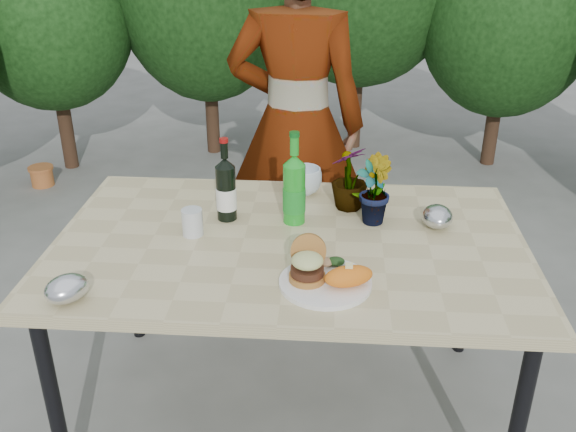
# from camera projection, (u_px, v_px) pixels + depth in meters

# --- Properties ---
(ground) EXTENTS (80.00, 80.00, 0.00)m
(ground) POSITION_uv_depth(u_px,v_px,m) (290.00, 408.00, 2.52)
(ground) COLOR #62625E
(ground) RESTS_ON ground
(patio_table) EXTENTS (1.60, 1.00, 0.75)m
(patio_table) POSITION_uv_depth(u_px,v_px,m) (290.00, 254.00, 2.21)
(patio_table) COLOR #C4B582
(patio_table) RESTS_ON ground
(shrub_hedge) EXTENTS (6.90, 5.13, 2.30)m
(shrub_hedge) POSITION_uv_depth(u_px,v_px,m) (370.00, 23.00, 3.55)
(shrub_hedge) COLOR #382316
(shrub_hedge) RESTS_ON ground
(dinner_plate) EXTENTS (0.28, 0.28, 0.01)m
(dinner_plate) POSITION_uv_depth(u_px,v_px,m) (325.00, 283.00, 1.92)
(dinner_plate) COLOR white
(dinner_plate) RESTS_ON patio_table
(burger_stack) EXTENTS (0.11, 0.16, 0.11)m
(burger_stack) POSITION_uv_depth(u_px,v_px,m) (308.00, 264.00, 1.92)
(burger_stack) COLOR #B7722D
(burger_stack) RESTS_ON dinner_plate
(sweet_potato) EXTENTS (0.17, 0.12, 0.06)m
(sweet_potato) POSITION_uv_depth(u_px,v_px,m) (349.00, 276.00, 1.88)
(sweet_potato) COLOR orange
(sweet_potato) RESTS_ON dinner_plate
(grilled_veg) EXTENTS (0.08, 0.05, 0.03)m
(grilled_veg) POSITION_uv_depth(u_px,v_px,m) (332.00, 262.00, 2.00)
(grilled_veg) COLOR olive
(grilled_veg) RESTS_ON dinner_plate
(wine_bottle) EXTENTS (0.07, 0.07, 0.31)m
(wine_bottle) POSITION_uv_depth(u_px,v_px,m) (226.00, 190.00, 2.28)
(wine_bottle) COLOR black
(wine_bottle) RESTS_ON patio_table
(sparkling_water) EXTENTS (0.08, 0.08, 0.34)m
(sparkling_water) POSITION_uv_depth(u_px,v_px,m) (294.00, 190.00, 2.25)
(sparkling_water) COLOR #1B9822
(sparkling_water) RESTS_ON patio_table
(plastic_cup) EXTENTS (0.07, 0.07, 0.09)m
(plastic_cup) POSITION_uv_depth(u_px,v_px,m) (192.00, 222.00, 2.20)
(plastic_cup) COLOR silver
(plastic_cup) RESTS_ON patio_table
(seedling_left) EXTENTS (0.14, 0.13, 0.22)m
(seedling_left) POSITION_uv_depth(u_px,v_px,m) (371.00, 192.00, 2.27)
(seedling_left) COLOR #22581E
(seedling_left) RESTS_ON patio_table
(seedling_mid) EXTENTS (0.14, 0.16, 0.25)m
(seedling_mid) POSITION_uv_depth(u_px,v_px,m) (374.00, 190.00, 2.26)
(seedling_mid) COLOR #1F511B
(seedling_mid) RESTS_ON patio_table
(seedling_right) EXTENTS (0.19, 0.19, 0.24)m
(seedling_right) POSITION_uv_depth(u_px,v_px,m) (350.00, 178.00, 2.36)
(seedling_right) COLOR #255F20
(seedling_right) RESTS_ON patio_table
(blue_bowl) EXTENTS (0.16, 0.16, 0.10)m
(blue_bowl) POSITION_uv_depth(u_px,v_px,m) (305.00, 181.00, 2.51)
(blue_bowl) COLOR silver
(blue_bowl) RESTS_ON patio_table
(foil_packet_left) EXTENTS (0.17, 0.17, 0.08)m
(foil_packet_left) POSITION_uv_depth(u_px,v_px,m) (67.00, 289.00, 1.84)
(foil_packet_left) COLOR silver
(foil_packet_left) RESTS_ON patio_table
(foil_packet_right) EXTENTS (0.11, 0.14, 0.08)m
(foil_packet_right) POSITION_uv_depth(u_px,v_px,m) (437.00, 217.00, 2.25)
(foil_packet_right) COLOR #B9BCC0
(foil_packet_right) RESTS_ON patio_table
(person) EXTENTS (0.66, 0.46, 1.73)m
(person) POSITION_uv_depth(u_px,v_px,m) (296.00, 125.00, 2.92)
(person) COLOR #A17150
(person) RESTS_ON ground
(terracotta_pot) EXTENTS (0.17, 0.17, 0.14)m
(terracotta_pot) POSITION_uv_depth(u_px,v_px,m) (42.00, 176.00, 4.43)
(terracotta_pot) COLOR #B7642F
(terracotta_pot) RESTS_ON ground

